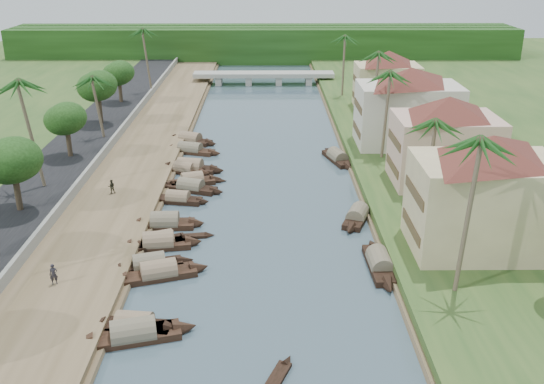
{
  "coord_description": "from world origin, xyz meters",
  "views": [
    {
      "loc": [
        0.5,
        -49.08,
        25.54
      ],
      "look_at": [
        1.06,
        9.14,
        2.0
      ],
      "focal_mm": 40.0,
      "sensor_mm": 36.0,
      "label": 1
    }
  ],
  "objects_px": {
    "sampan_1": "(135,326)",
    "person_near": "(54,274)",
    "bridge": "(264,76)",
    "building_near": "(486,193)",
    "sampan_0": "(134,334)"
  },
  "relations": [
    {
      "from": "building_near",
      "to": "sampan_1",
      "type": "distance_m",
      "value": 30.47
    },
    {
      "from": "sampan_1",
      "to": "person_near",
      "type": "height_order",
      "value": "person_near"
    },
    {
      "from": "sampan_0",
      "to": "sampan_1",
      "type": "distance_m",
      "value": 0.98
    },
    {
      "from": "person_near",
      "to": "building_near",
      "type": "bearing_deg",
      "value": -9.79
    },
    {
      "from": "sampan_1",
      "to": "person_near",
      "type": "relative_size",
      "value": 4.38
    },
    {
      "from": "bridge",
      "to": "building_near",
      "type": "distance_m",
      "value": 76.54
    },
    {
      "from": "sampan_0",
      "to": "person_near",
      "type": "height_order",
      "value": "person_near"
    },
    {
      "from": "building_near",
      "to": "person_near",
      "type": "bearing_deg",
      "value": -171.67
    },
    {
      "from": "bridge",
      "to": "person_near",
      "type": "relative_size",
      "value": 16.1
    },
    {
      "from": "building_near",
      "to": "person_near",
      "type": "relative_size",
      "value": 8.54
    },
    {
      "from": "sampan_0",
      "to": "sampan_1",
      "type": "height_order",
      "value": "sampan_0"
    },
    {
      "from": "sampan_1",
      "to": "person_near",
      "type": "xyz_separation_m",
      "value": [
        -7.33,
        5.32,
        1.25
      ]
    },
    {
      "from": "person_near",
      "to": "bridge",
      "type": "bearing_deg",
      "value": 60.24
    },
    {
      "from": "building_near",
      "to": "sampan_1",
      "type": "height_order",
      "value": "building_near"
    },
    {
      "from": "bridge",
      "to": "person_near",
      "type": "bearing_deg",
      "value": -101.64
    }
  ]
}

